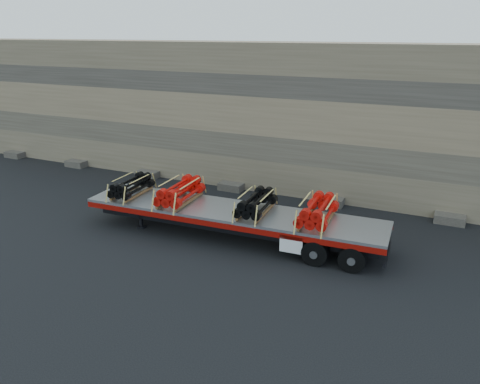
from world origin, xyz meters
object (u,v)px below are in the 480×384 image
Objects in this scene: bundle_front at (132,187)px; bundle_midrear at (256,204)px; bundle_rear at (317,212)px; bundle_midfront at (180,192)px; trailer at (231,224)px.

bundle_midrear is (5.38, 0.26, 0.01)m from bundle_front.
bundle_midrear is at bearing -180.00° from bundle_rear.
bundle_rear is at bearing 0.00° from bundle_midrear.
bundle_rear is at bearing 0.00° from bundle_midfront.
bundle_midfront is at bearing -180.00° from bundle_rear.
bundle_front is 0.96× the size of bundle_midrear.
trailer is 2.38m from bundle_midfront.
bundle_midfront is 1.10× the size of bundle_midrear.
trailer is 5.85× the size of bundle_front.
bundle_midrear is 0.92× the size of bundle_rear.
bundle_rear is (7.66, 0.37, 0.04)m from bundle_front.
bundle_rear is at bearing -0.00° from trailer.
bundle_midfront is 1.01× the size of bundle_rear.
bundle_front reaches higher than trailer.
trailer is 5.15× the size of bundle_midfront.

